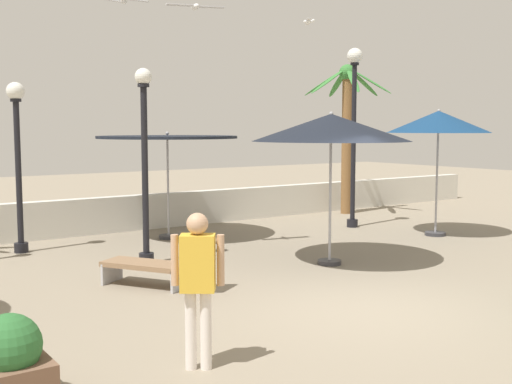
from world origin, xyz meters
The scene contains 15 objects.
ground_plane centered at (0.00, 0.00, 0.00)m, with size 56.00×56.00×0.00m, color gray.
boundary_wall centered at (0.00, 8.22, 0.44)m, with size 25.20×0.30×0.87m, color silver.
patio_umbrella_0 centered at (0.19, 6.64, 2.26)m, with size 3.19×3.19×2.46m.
patio_umbrella_2 centered at (5.55, 3.35, 2.67)m, with size 2.39×2.39×2.98m.
patio_umbrella_4 centered at (1.35, 2.39, 2.54)m, with size 2.93×2.93×2.84m.
palm_tree_1 centered at (6.51, 7.45, 2.78)m, with size 2.67×2.51×4.39m.
lamp_post_0 centered at (-3.05, 6.90, 2.13)m, with size 0.36×0.36×3.46m.
lamp_post_1 centered at (4.84, 5.42, 2.90)m, with size 0.40×0.40×4.54m.
lamp_post_2 centered at (-1.42, 4.44, 2.04)m, with size 0.32×0.32×3.64m.
lounge_chair_0 centered at (-2.05, 2.67, 0.38)m, with size 1.46×1.90×0.83m.
guest_0 centered at (-3.27, -0.69, 1.01)m, with size 0.47×0.40×1.67m.
seagull_0 centered at (-0.44, 7.47, 5.43)m, with size 1.00×0.78×0.14m.
seagull_1 centered at (-0.15, 4.72, 4.91)m, with size 1.17×0.44×0.14m.
seagull_2 centered at (7.20, 10.06, 6.04)m, with size 0.95×1.20×0.14m.
planter centered at (-5.12, -0.43, 0.38)m, with size 0.70×0.70×0.85m.
Camera 1 is at (-6.53, -6.36, 2.54)m, focal length 44.58 mm.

